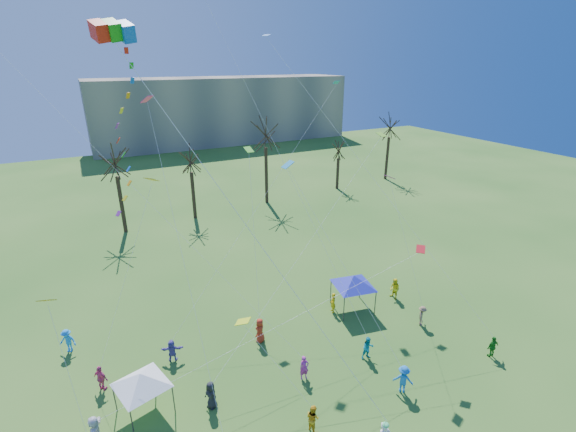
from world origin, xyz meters
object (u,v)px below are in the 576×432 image
distant_building (223,110)px  canopy_tent_blue (354,281)px  big_box_kite (131,136)px  canopy_tent_white (141,380)px

distant_building → canopy_tent_blue: (-14.18, -72.88, -4.89)m
distant_building → big_box_kite: 82.48m
distant_building → canopy_tent_white: (-30.80, -75.86, -5.15)m
distant_building → big_box_kite: bearing=-111.1°
big_box_kite → canopy_tent_white: size_ratio=6.07×
distant_building → canopy_tent_white: 82.03m
big_box_kite → canopy_tent_blue: (15.37, 3.66, -13.26)m
distant_building → big_box_kite: size_ratio=2.78×
canopy_tent_white → big_box_kite: bearing=-28.8°
big_box_kite → canopy_tent_blue: big_box_kite is taller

